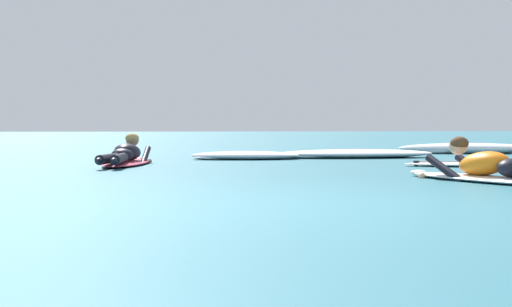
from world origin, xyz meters
The scene contains 7 objects.
ground_plane centered at (0.00, 10.00, 0.00)m, with size 120.00×120.00×0.00m, color #2D6B7A.
surfer_near centered at (2.44, 1.92, 0.13)m, with size 1.30×2.64×0.54m.
surfer_far centered at (-1.49, 6.14, 0.13)m, with size 1.04×2.72×0.53m.
drifting_surfboard centered at (3.64, 4.83, 0.03)m, with size 2.16×1.19×0.16m.
whitewater_front centered at (5.83, 9.66, 0.11)m, with size 3.04×1.31×0.23m.
whitewater_mid_left centered at (0.64, 7.78, 0.07)m, with size 2.03×0.94×0.15m.
whitewater_mid_right centered at (2.82, 8.12, 0.08)m, with size 3.08×1.15×0.16m.
Camera 1 is at (-1.48, -5.59, 0.62)m, focal length 52.59 mm.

